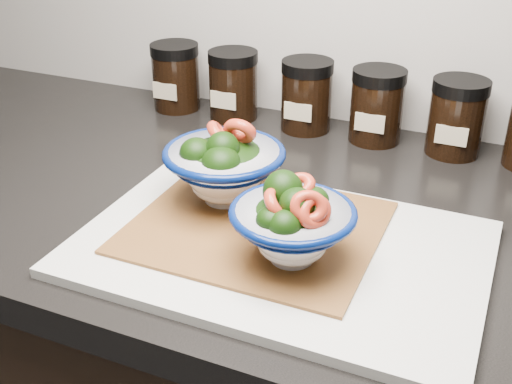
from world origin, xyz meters
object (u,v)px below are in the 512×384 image
at_px(cutting_board, 280,248).
at_px(spice_jar_b, 233,85).
at_px(bowl_right, 292,224).
at_px(spice_jar_d, 377,106).
at_px(spice_jar_a, 176,77).
at_px(spice_jar_e, 457,117).
at_px(bowl_left, 224,166).
at_px(spice_jar_c, 307,95).

height_order(cutting_board, spice_jar_b, spice_jar_b).
bearing_deg(bowl_right, spice_jar_d, 90.95).
xyz_separation_m(spice_jar_a, spice_jar_e, (0.47, 0.00, 0.00)).
bearing_deg(spice_jar_a, spice_jar_e, 0.00).
bearing_deg(bowl_left, spice_jar_a, 128.78).
height_order(bowl_left, spice_jar_a, bowl_left).
bearing_deg(spice_jar_c, spice_jar_b, 180.00).
distance_m(bowl_right, spice_jar_d, 0.38).
bearing_deg(spice_jar_c, bowl_left, -90.52).
distance_m(spice_jar_a, spice_jar_e, 0.47).
height_order(cutting_board, spice_jar_c, spice_jar_c).
xyz_separation_m(spice_jar_a, spice_jar_d, (0.35, 0.00, 0.00)).
distance_m(bowl_left, spice_jar_d, 0.31).
bearing_deg(spice_jar_e, spice_jar_a, 180.00).
bearing_deg(spice_jar_b, spice_jar_c, 0.00).
relative_size(bowl_right, spice_jar_d, 1.18).
distance_m(bowl_left, spice_jar_e, 0.37).
relative_size(cutting_board, spice_jar_d, 3.98).
xyz_separation_m(bowl_right, spice_jar_b, (-0.25, 0.38, -0.00)).
bearing_deg(spice_jar_d, cutting_board, -92.85).
height_order(bowl_right, spice_jar_e, bowl_right).
bearing_deg(spice_jar_e, spice_jar_c, 180.00).
height_order(bowl_left, spice_jar_b, bowl_left).
distance_m(bowl_left, spice_jar_b, 0.32).
distance_m(cutting_board, spice_jar_e, 0.38).
relative_size(spice_jar_a, spice_jar_c, 1.00).
bearing_deg(spice_jar_c, spice_jar_a, 180.00).
bearing_deg(bowl_right, spice_jar_e, 73.60).
xyz_separation_m(spice_jar_a, spice_jar_b, (0.11, 0.00, 0.00)).
bearing_deg(spice_jar_c, spice_jar_d, 0.00).
distance_m(bowl_right, spice_jar_b, 0.45).
relative_size(spice_jar_b, spice_jar_c, 1.00).
xyz_separation_m(spice_jar_b, spice_jar_d, (0.24, 0.00, 0.00)).
bearing_deg(cutting_board, spice_jar_b, 122.41).
bearing_deg(cutting_board, spice_jar_c, 105.19).
xyz_separation_m(spice_jar_c, spice_jar_e, (0.23, 0.00, 0.00)).
height_order(spice_jar_a, spice_jar_b, same).
xyz_separation_m(bowl_right, spice_jar_e, (0.11, 0.38, -0.00)).
height_order(bowl_left, spice_jar_c, bowl_left).
bearing_deg(cutting_board, spice_jar_a, 133.35).
bearing_deg(spice_jar_a, spice_jar_c, 0.00).
bearing_deg(spice_jar_a, cutting_board, -46.65).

